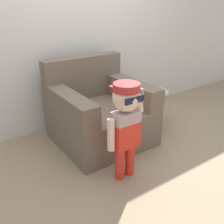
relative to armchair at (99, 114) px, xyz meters
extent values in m
plane|color=#998466|center=(0.11, -0.16, -0.35)|extent=(10.00, 10.00, 0.00)
cube|color=silver|center=(0.11, 0.66, 0.95)|extent=(10.00, 0.05, 2.60)
cube|color=#6B5B4C|center=(0.00, -0.05, -0.12)|extent=(1.06, 1.03, 0.45)
cube|color=#6B5B4C|center=(0.00, 0.38, 0.38)|extent=(1.06, 0.17, 0.54)
cube|color=#6B5B4C|center=(-0.43, -0.13, 0.24)|extent=(0.21, 0.86, 0.27)
cube|color=#6B5B4C|center=(0.43, -0.13, 0.24)|extent=(0.21, 0.86, 0.27)
cylinder|color=red|center=(-0.26, -0.79, -0.17)|extent=(0.09, 0.09, 0.35)
cylinder|color=red|center=(-0.13, -0.79, -0.17)|extent=(0.09, 0.09, 0.35)
cube|color=red|center=(-0.20, -0.79, 0.13)|extent=(0.26, 0.15, 0.26)
cube|color=#B29993|center=(-0.20, -0.79, 0.32)|extent=(0.26, 0.15, 0.11)
sphere|color=beige|center=(-0.20, -0.79, 0.51)|extent=(0.26, 0.26, 0.26)
cylinder|color=#B22828|center=(-0.20, -0.79, 0.61)|extent=(0.24, 0.24, 0.07)
cube|color=#B22828|center=(-0.20, -0.67, 0.58)|extent=(0.15, 0.12, 0.01)
cube|color=#0F1433|center=(-0.20, -0.91, 0.52)|extent=(0.21, 0.01, 0.06)
cylinder|color=beige|center=(-0.36, -0.79, 0.18)|extent=(0.07, 0.07, 0.31)
cylinder|color=beige|center=(-0.05, -0.79, 0.42)|extent=(0.10, 0.07, 0.19)
cube|color=gray|center=(-0.05, -0.81, 0.51)|extent=(0.02, 0.07, 0.13)
cylinder|color=beige|center=(0.81, -0.10, -0.34)|extent=(0.24, 0.24, 0.02)
cylinder|color=beige|center=(0.81, -0.10, -0.10)|extent=(0.07, 0.07, 0.50)
cylinder|color=beige|center=(0.81, -0.10, 0.16)|extent=(0.37, 0.37, 0.02)
camera|label=1|loc=(-1.55, -2.52, 1.34)|focal=42.00mm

